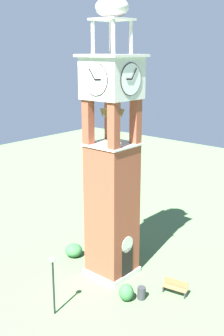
% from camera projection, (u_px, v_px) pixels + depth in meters
% --- Properties ---
extents(ground, '(80.00, 80.00, 0.00)m').
position_uv_depth(ground, '(112.00, 272.00, 28.34)').
color(ground, '#517547').
extents(clock_tower, '(3.26, 3.26, 18.03)m').
position_uv_depth(clock_tower, '(112.00, 169.00, 26.29)').
color(clock_tower, brown).
rests_on(clock_tower, ground).
extents(park_bench, '(0.73, 1.65, 0.95)m').
position_uv_depth(park_bench, '(175.00, 287.00, 25.68)').
color(park_bench, brown).
rests_on(park_bench, ground).
extents(lamp_post, '(0.36, 0.36, 3.69)m').
position_uv_depth(lamp_post, '(53.00, 274.00, 23.18)').
color(lamp_post, black).
rests_on(lamp_post, ground).
extents(trash_bin, '(0.52, 0.52, 0.80)m').
position_uv_depth(trash_bin, '(142.00, 293.00, 25.20)').
color(trash_bin, '#2D2D33').
rests_on(trash_bin, ground).
extents(shrub_near_entry, '(0.91, 0.91, 1.07)m').
position_uv_depth(shrub_near_entry, '(126.00, 292.00, 25.02)').
color(shrub_near_entry, '#336638').
rests_on(shrub_near_entry, ground).
extents(shrub_left_of_tower, '(1.27, 1.27, 0.95)m').
position_uv_depth(shrub_left_of_tower, '(74.00, 250.00, 30.43)').
color(shrub_left_of_tower, '#336638').
rests_on(shrub_left_of_tower, ground).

